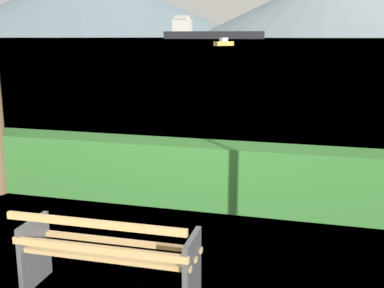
% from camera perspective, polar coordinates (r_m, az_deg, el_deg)
% --- Properties ---
extents(water_surface, '(620.00, 620.00, 0.00)m').
position_cam_1_polar(water_surface, '(313.19, 15.15, 11.94)').
color(water_surface, '#6B8EA3').
rests_on(water_surface, ground_plane).
extents(park_bench, '(1.70, 0.59, 0.87)m').
position_cam_1_polar(park_bench, '(4.68, -9.95, -12.79)').
color(park_bench, tan).
rests_on(park_bench, ground_plane).
extents(hedge_row, '(7.46, 0.61, 0.92)m').
position_cam_1_polar(hedge_row, '(7.04, -0.69, -3.47)').
color(hedge_row, '#387A33').
rests_on(hedge_row, ground_plane).
extents(cargo_ship_large, '(62.95, 7.91, 14.31)m').
position_cam_1_polar(cargo_ship_large, '(308.69, 1.62, 13.10)').
color(cargo_ship_large, '#232328').
rests_on(cargo_ship_large, water_surface).
extents(sailboat_mid, '(4.31, 4.56, 1.84)m').
position_cam_1_polar(sailboat_mid, '(112.56, 3.78, 11.88)').
color(sailboat_mid, gold).
rests_on(sailboat_mid, water_surface).
extents(distant_hills, '(823.36, 398.85, 84.76)m').
position_cam_1_polar(distant_hills, '(599.34, 0.15, 16.16)').
color(distant_hills, slate).
rests_on(distant_hills, ground_plane).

